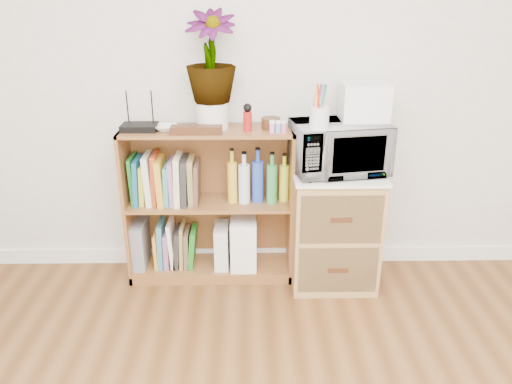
{
  "coord_description": "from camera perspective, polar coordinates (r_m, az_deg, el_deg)",
  "views": [
    {
      "loc": [
        -0.11,
        -0.69,
        1.69
      ],
      "look_at": [
        -0.07,
        1.95,
        0.62
      ],
      "focal_mm": 35.0,
      "sensor_mm": 36.0,
      "label": 1
    }
  ],
  "objects": [
    {
      "name": "magazine_holder_left",
      "position": [
        3.15,
        -3.93,
        -6.08
      ],
      "size": [
        0.08,
        0.21,
        0.27
      ],
      "primitive_type": "cube",
      "color": "silver",
      "rests_on": "bookshelf"
    },
    {
      "name": "router",
      "position": [
        2.92,
        -13.16,
        7.23
      ],
      "size": [
        0.2,
        0.14,
        0.04
      ],
      "primitive_type": "cube",
      "color": "black",
      "rests_on": "bookshelf"
    },
    {
      "name": "cookbooks",
      "position": [
        3.02,
        -10.31,
        1.34
      ],
      "size": [
        0.41,
        0.2,
        0.3
      ],
      "color": "#1D6D23",
      "rests_on": "bookshelf"
    },
    {
      "name": "white_bowl",
      "position": [
        2.89,
        -10.21,
        7.22
      ],
      "size": [
        0.13,
        0.13,
        0.03
      ],
      "primitive_type": "imported",
      "color": "silver",
      "rests_on": "bookshelf"
    },
    {
      "name": "magazine_holder_mid",
      "position": [
        3.14,
        -1.95,
        -5.64
      ],
      "size": [
        0.1,
        0.26,
        0.32
      ],
      "primitive_type": "cube",
      "color": "white",
      "rests_on": "bookshelf"
    },
    {
      "name": "liquor_bottles",
      "position": [
        2.97,
        0.81,
        1.71
      ],
      "size": [
        0.44,
        0.07,
        0.32
      ],
      "color": "gold",
      "rests_on": "bookshelf"
    },
    {
      "name": "magazine_holder_right",
      "position": [
        3.14,
        -0.9,
        -5.69
      ],
      "size": [
        0.1,
        0.25,
        0.32
      ],
      "primitive_type": "cube",
      "color": "white",
      "rests_on": "bookshelf"
    },
    {
      "name": "lower_books",
      "position": [
        3.19,
        -9.21,
        -6.04
      ],
      "size": [
        0.26,
        0.19,
        0.3
      ],
      "color": "gold",
      "rests_on": "bookshelf"
    },
    {
      "name": "kokeshi_doll",
      "position": [
        2.83,
        -0.97,
        8.08
      ],
      "size": [
        0.05,
        0.05,
        0.11
      ],
      "primitive_type": "cylinder",
      "color": "#A21513",
      "rests_on": "bookshelf"
    },
    {
      "name": "file_box",
      "position": [
        3.23,
        -13.11,
        -5.74
      ],
      "size": [
        0.09,
        0.23,
        0.29
      ],
      "primitive_type": "cube",
      "color": "slate",
      "rests_on": "bookshelf"
    },
    {
      "name": "microwave",
      "position": [
        2.87,
        9.46,
        5.05
      ],
      "size": [
        0.57,
        0.43,
        0.29
      ],
      "primitive_type": "imported",
      "rotation": [
        0.0,
        0.0,
        0.17
      ],
      "color": "silver",
      "rests_on": "wicker_unit"
    },
    {
      "name": "bookshelf",
      "position": [
        3.05,
        -5.3,
        -1.49
      ],
      "size": [
        1.0,
        0.3,
        0.95
      ],
      "primitive_type": "cube",
      "color": "brown",
      "rests_on": "ground"
    },
    {
      "name": "wooden_bowl",
      "position": [
        2.89,
        1.7,
        7.87
      ],
      "size": [
        0.11,
        0.11,
        0.06
      ],
      "primitive_type": "cylinder",
      "color": "#39200F",
      "rests_on": "bookshelf"
    },
    {
      "name": "paint_jars",
      "position": [
        2.79,
        2.53,
        7.35
      ],
      "size": [
        0.12,
        0.04,
        0.06
      ],
      "primitive_type": "cube",
      "color": "#DF7B84",
      "rests_on": "bookshelf"
    },
    {
      "name": "pen_cup",
      "position": [
        2.68,
        7.24,
        8.39
      ],
      "size": [
        0.1,
        0.1,
        0.11
      ],
      "primitive_type": "cylinder",
      "color": "silver",
      "rests_on": "microwave"
    },
    {
      "name": "trinket_box",
      "position": [
        2.8,
        -6.82,
        7.07
      ],
      "size": [
        0.28,
        0.07,
        0.05
      ],
      "primitive_type": "cube",
      "color": "#361F0E",
      "rests_on": "bookshelf"
    },
    {
      "name": "skirting_board",
      "position": [
        3.36,
        1.14,
        -7.16
      ],
      "size": [
        4.0,
        0.02,
        0.1
      ],
      "primitive_type": "cube",
      "color": "white",
      "rests_on": "ground"
    },
    {
      "name": "potted_plant",
      "position": [
        2.83,
        -5.22,
        15.14
      ],
      "size": [
        0.28,
        0.28,
        0.5
      ],
      "primitive_type": "imported",
      "color": "#3E712D",
      "rests_on": "plant_pot"
    },
    {
      "name": "small_appliance",
      "position": [
        2.91,
        12.26,
        10.08
      ],
      "size": [
        0.26,
        0.22,
        0.21
      ],
      "primitive_type": "cube",
      "color": "white",
      "rests_on": "microwave"
    },
    {
      "name": "plant_pot",
      "position": [
        2.89,
        -5.0,
        8.73
      ],
      "size": [
        0.18,
        0.18,
        0.15
      ],
      "primitive_type": "cylinder",
      "color": "silver",
      "rests_on": "bookshelf"
    },
    {
      "name": "wicker_unit",
      "position": [
        3.07,
        8.83,
        -4.1
      ],
      "size": [
        0.5,
        0.45,
        0.7
      ],
      "primitive_type": "cube",
      "color": "#9E7542",
      "rests_on": "ground"
    }
  ]
}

